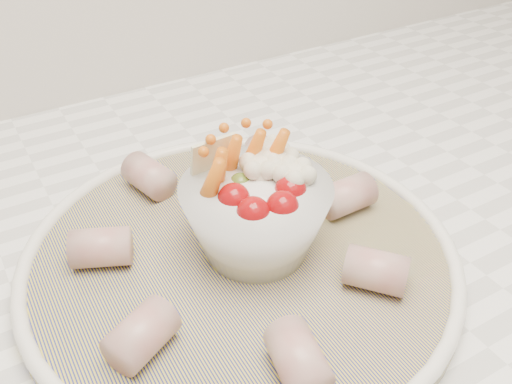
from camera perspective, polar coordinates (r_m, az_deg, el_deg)
serving_platter at (r=0.47m, az=-1.58°, el=-6.45°), size 0.36×0.36×0.02m
veggie_bowl at (r=0.45m, az=0.04°, el=-1.83°), size 0.12×0.12×0.10m
cured_meat_rolls at (r=0.46m, az=-1.77°, el=-4.65°), size 0.27×0.29×0.03m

